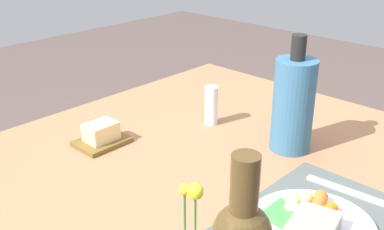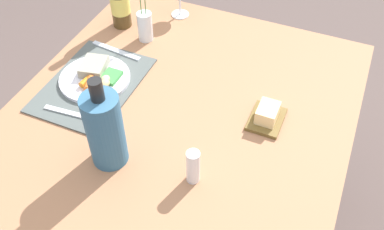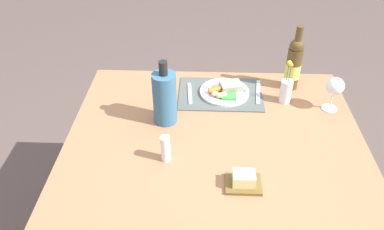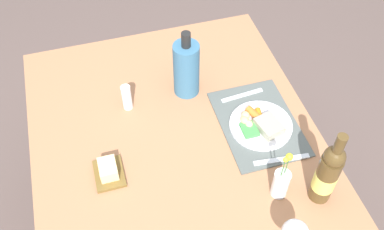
% 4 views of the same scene
% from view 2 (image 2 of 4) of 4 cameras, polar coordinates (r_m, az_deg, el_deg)
% --- Properties ---
extents(dining_table, '(1.23, 1.05, 0.72)m').
position_cam_2_polar(dining_table, '(1.41, -2.07, -2.92)').
color(dining_table, '#9E6B49').
rests_on(dining_table, ground_plane).
extents(placemat, '(0.40, 0.28, 0.01)m').
position_cam_2_polar(placemat, '(1.49, -12.93, 3.99)').
color(placemat, '#4D5552').
rests_on(placemat, dining_table).
extents(dinner_plate, '(0.24, 0.24, 0.05)m').
position_cam_2_polar(dinner_plate, '(1.49, -12.60, 4.99)').
color(dinner_plate, silver).
rests_on(dinner_plate, placemat).
extents(fork, '(0.04, 0.20, 0.00)m').
position_cam_2_polar(fork, '(1.60, -9.96, 8.36)').
color(fork, silver).
rests_on(fork, placemat).
extents(knife, '(0.03, 0.18, 0.00)m').
position_cam_2_polar(knife, '(1.40, -15.78, 0.25)').
color(knife, silver).
rests_on(knife, placemat).
extents(flower_vase, '(0.06, 0.06, 0.21)m').
position_cam_2_polar(flower_vase, '(1.62, -6.24, 11.74)').
color(flower_vase, silver).
rests_on(flower_vase, dining_table).
extents(salt_shaker, '(0.04, 0.04, 0.11)m').
position_cam_2_polar(salt_shaker, '(1.15, 0.14, -6.83)').
color(salt_shaker, white).
rests_on(salt_shaker, dining_table).
extents(butter_dish, '(0.13, 0.10, 0.06)m').
position_cam_2_polar(butter_dish, '(1.34, 9.86, -0.07)').
color(butter_dish, brown).
rests_on(butter_dish, dining_table).
extents(cooler_bottle, '(0.10, 0.10, 0.29)m').
position_cam_2_polar(cooler_bottle, '(1.17, -11.41, -1.87)').
color(cooler_bottle, '#346383').
rests_on(cooler_bottle, dining_table).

